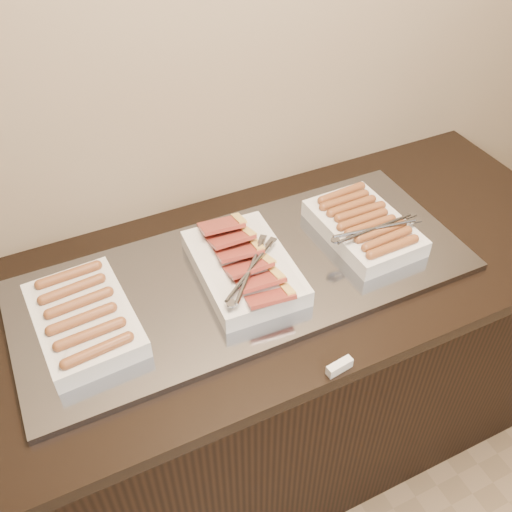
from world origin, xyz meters
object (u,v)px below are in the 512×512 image
at_px(counter, 243,380).
at_px(dish_right, 364,226).
at_px(dish_center, 244,266).
at_px(warming_tray, 246,276).
at_px(dish_left, 84,318).

distance_m(counter, dish_right, 0.63).
bearing_deg(dish_center, dish_right, 2.56).
distance_m(warming_tray, dish_right, 0.37).
distance_m(warming_tray, dish_left, 0.42).
bearing_deg(dish_left, warming_tray, -3.21).
height_order(warming_tray, dish_left, dish_left).
relative_size(warming_tray, dish_right, 3.67).
relative_size(warming_tray, dish_left, 3.57).
distance_m(dish_left, dish_center, 0.42).
relative_size(warming_tray, dish_center, 3.18).
bearing_deg(dish_right, counter, 177.48).
distance_m(counter, dish_left, 0.64).
xyz_separation_m(dish_center, dish_right, (0.37, -0.00, 0.00)).
xyz_separation_m(counter, dish_left, (-0.41, 0.00, 0.50)).
bearing_deg(warming_tray, dish_center, -145.43).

